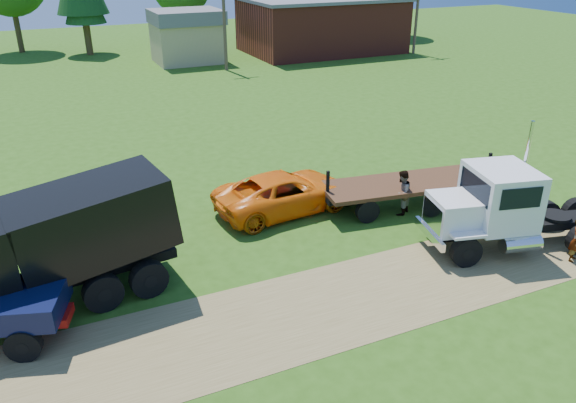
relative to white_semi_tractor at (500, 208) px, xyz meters
name	(u,v)px	position (x,y,z in m)	size (l,w,h in m)	color
ground	(399,286)	(-4.69, -0.73, -1.56)	(140.00, 140.00, 0.00)	#284D10
dirt_track	(399,286)	(-4.69, -0.73, -1.55)	(120.00, 4.20, 0.01)	brown
white_semi_tractor	(500,208)	(0.00, 0.00, 0.00)	(7.74, 4.05, 4.57)	black
black_dump_truck	(39,245)	(-15.13, 2.89, 0.53)	(8.95, 3.72, 3.81)	black
orange_pickup	(285,192)	(-5.76, 6.03, -0.74)	(2.72, 5.89, 1.64)	orange
flatbed_trailer	(410,187)	(-0.70, 4.33, -0.72)	(7.91, 3.36, 1.96)	#3A2512
spectator_b	(402,193)	(-1.56, 3.75, -0.61)	(0.92, 0.72, 1.90)	#999999
brick_building	(321,25)	(13.31, 39.27, 1.10)	(15.40, 10.40, 5.30)	maroon
tan_shed	(187,35)	(-0.69, 39.27, 0.86)	(6.20, 5.40, 4.70)	tan
utility_poles	(224,14)	(1.31, 34.27, 3.15)	(42.20, 0.28, 9.00)	#4B382A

